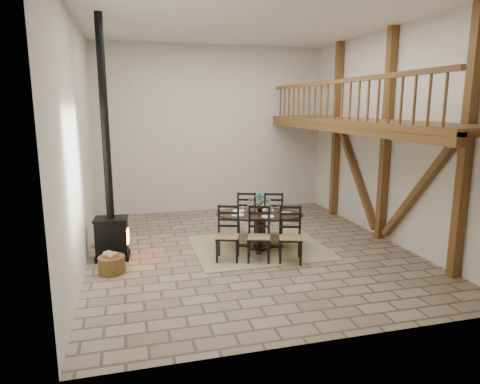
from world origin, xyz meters
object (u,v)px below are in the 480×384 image
object	(u,v)px
dining_table	(259,231)
log_basket	(112,264)
log_stack	(102,243)
wood_stove	(110,208)

from	to	relation	value
dining_table	log_basket	distance (m)	3.28
log_stack	log_basket	bearing A→B (deg)	-80.96
dining_table	wood_stove	xyz separation A→B (m)	(-3.22, 0.24, 0.67)
wood_stove	log_basket	size ratio (longest dim) A/B	9.72
wood_stove	log_stack	size ratio (longest dim) A/B	16.98
dining_table	log_basket	world-z (taller)	dining_table
wood_stove	log_basket	xyz separation A→B (m)	(-0.00, -0.84, -0.93)
log_basket	log_stack	size ratio (longest dim) A/B	1.75
dining_table	log_stack	world-z (taller)	dining_table
wood_stove	log_stack	xyz separation A→B (m)	(-0.27, 0.87, -1.02)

